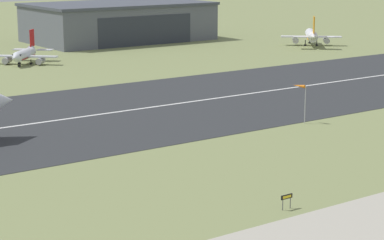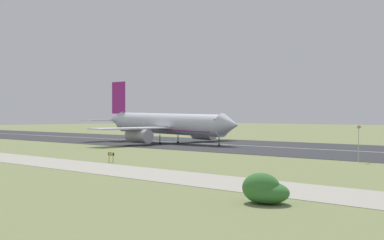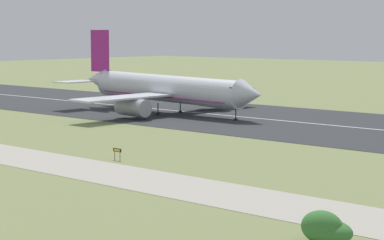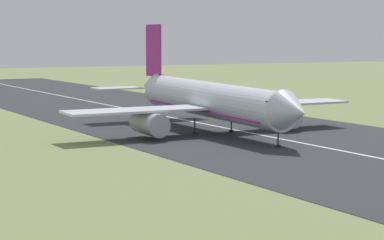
# 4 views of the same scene
# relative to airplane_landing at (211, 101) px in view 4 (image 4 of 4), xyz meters

# --- Properties ---
(ground_plane) EXTENTS (745.99, 745.99, 0.00)m
(ground_plane) POSITION_rel_airplane_landing_xyz_m (53.28, -41.70, -5.81)
(ground_plane) COLOR #7A8451
(airplane_landing) EXTENTS (57.61, 55.97, 19.99)m
(airplane_landing) POSITION_rel_airplane_landing_xyz_m (0.00, 0.00, 0.00)
(airplane_landing) COLOR silver
(airplane_landing) RESTS_ON ground_plane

